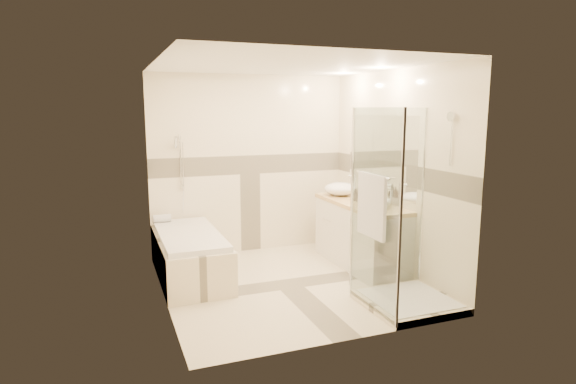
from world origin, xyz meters
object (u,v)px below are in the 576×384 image
object	(u,v)px
vessel_sink_far	(375,201)
vessel_sink_near	(340,189)
vanity	(360,234)
shower_enclosure	(397,258)
bathtub	(190,253)
amenity_bottle_a	(358,195)
amenity_bottle_b	(355,195)

from	to	relation	value
vessel_sink_far	vessel_sink_near	bearing A→B (deg)	90.00
vessel_sink_near	vessel_sink_far	bearing A→B (deg)	-90.00
vanity	vessel_sink_far	xyz separation A→B (m)	(-0.02, -0.37, 0.50)
shower_enclosure	vessel_sink_far	bearing A→B (deg)	73.08
bathtub	amenity_bottle_a	distance (m)	2.24
vessel_sink_far	vanity	bearing A→B (deg)	86.94
vanity	vessel_sink_near	xyz separation A→B (m)	(-0.02, 0.55, 0.51)
vessel_sink_near	vessel_sink_far	xyz separation A→B (m)	(0.00, -0.92, -0.01)
bathtub	vessel_sink_far	world-z (taller)	vessel_sink_far
vanity	bathtub	bearing A→B (deg)	170.75
vessel_sink_near	amenity_bottle_a	world-z (taller)	vessel_sink_near
vessel_sink_far	amenity_bottle_a	xyz separation A→B (m)	(0.00, 0.42, 0.00)
shower_enclosure	vessel_sink_far	world-z (taller)	shower_enclosure
amenity_bottle_a	vessel_sink_far	bearing A→B (deg)	-90.00
vanity	shower_enclosure	xyz separation A→B (m)	(-0.29, -1.27, 0.08)
shower_enclosure	amenity_bottle_a	xyz separation A→B (m)	(0.27, 1.32, 0.43)
shower_enclosure	vessel_sink_far	size ratio (longest dim) A/B	5.38
amenity_bottle_a	amenity_bottle_b	distance (m)	0.07
amenity_bottle_a	amenity_bottle_b	bearing A→B (deg)	90.00
vanity	shower_enclosure	size ratio (longest dim) A/B	0.79
bathtub	vessel_sink_far	xyz separation A→B (m)	(2.13, -0.72, 0.62)
bathtub	shower_enclosure	distance (m)	2.47
amenity_bottle_b	vanity	bearing A→B (deg)	-80.28
bathtub	vessel_sink_far	size ratio (longest dim) A/B	4.48
vessel_sink_near	amenity_bottle_a	distance (m)	0.50
shower_enclosure	amenity_bottle_b	bearing A→B (deg)	78.88
shower_enclosure	amenity_bottle_b	xyz separation A→B (m)	(0.27, 1.39, 0.42)
vanity	shower_enclosure	bearing A→B (deg)	-102.97
vanity	vessel_sink_far	size ratio (longest dim) A/B	4.27
bathtub	vanity	world-z (taller)	vanity
vessel_sink_near	vessel_sink_far	world-z (taller)	vessel_sink_near
vessel_sink_far	amenity_bottle_a	world-z (taller)	amenity_bottle_a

